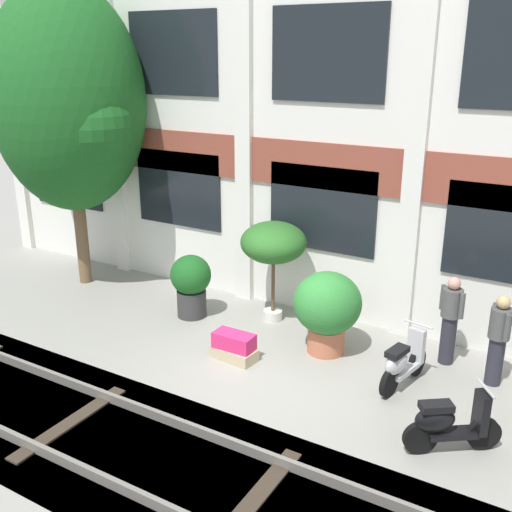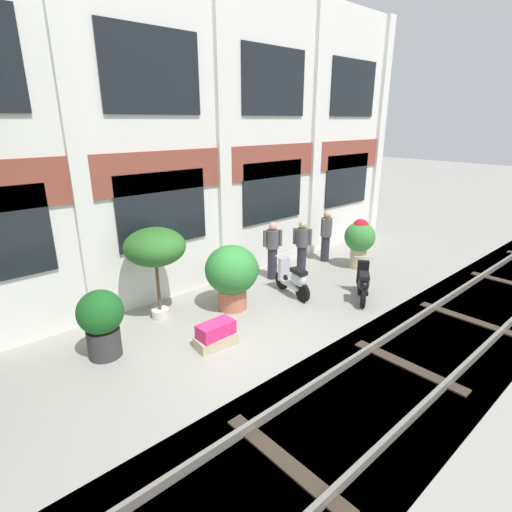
{
  "view_description": "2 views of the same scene",
  "coord_description": "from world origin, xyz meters",
  "px_view_note": "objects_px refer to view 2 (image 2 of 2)",
  "views": [
    {
      "loc": [
        4.71,
        -7.74,
        5.21
      ],
      "look_at": [
        -1.01,
        1.94,
        1.34
      ],
      "focal_mm": 42.0,
      "sensor_mm": 36.0,
      "label": 1
    },
    {
      "loc": [
        -4.46,
        -5.36,
        4.19
      ],
      "look_at": [
        1.33,
        1.06,
        1.24
      ],
      "focal_mm": 28.0,
      "sensor_mm": 36.0,
      "label": 2
    }
  ],
  "objects_px": {
    "scooter_second_parked": "(294,280)",
    "resident_watching_tracks": "(302,246)",
    "resident_by_doorway": "(326,235)",
    "potted_plant_square_trough": "(216,335)",
    "potted_plant_tall_urn": "(155,248)",
    "scooter_near_curb": "(363,284)",
    "potted_plant_stone_basin": "(101,320)",
    "potted_plant_glazed_jar": "(360,239)",
    "resident_near_plants": "(272,249)",
    "potted_plant_fluted_column": "(232,273)"
  },
  "relations": [
    {
      "from": "scooter_second_parked",
      "to": "resident_watching_tracks",
      "type": "distance_m",
      "value": 1.59
    },
    {
      "from": "resident_watching_tracks",
      "to": "resident_by_doorway",
      "type": "bearing_deg",
      "value": 155.93
    },
    {
      "from": "potted_plant_square_trough",
      "to": "resident_watching_tracks",
      "type": "height_order",
      "value": "resident_watching_tracks"
    },
    {
      "from": "potted_plant_tall_urn",
      "to": "scooter_near_curb",
      "type": "distance_m",
      "value": 4.96
    },
    {
      "from": "potted_plant_stone_basin",
      "to": "scooter_near_curb",
      "type": "xyz_separation_m",
      "value": [
        5.65,
        -1.83,
        -0.3
      ]
    },
    {
      "from": "potted_plant_glazed_jar",
      "to": "resident_by_doorway",
      "type": "distance_m",
      "value": 1.08
    },
    {
      "from": "resident_by_doorway",
      "to": "resident_near_plants",
      "type": "height_order",
      "value": "resident_near_plants"
    },
    {
      "from": "potted_plant_square_trough",
      "to": "scooter_second_parked",
      "type": "bearing_deg",
      "value": 11.88
    },
    {
      "from": "scooter_near_curb",
      "to": "potted_plant_square_trough",
      "type": "bearing_deg",
      "value": 133.25
    },
    {
      "from": "potted_plant_fluted_column",
      "to": "resident_near_plants",
      "type": "xyz_separation_m",
      "value": [
        1.99,
        0.71,
        -0.02
      ]
    },
    {
      "from": "potted_plant_stone_basin",
      "to": "scooter_near_curb",
      "type": "bearing_deg",
      "value": -17.94
    },
    {
      "from": "resident_near_plants",
      "to": "potted_plant_square_trough",
      "type": "bearing_deg",
      "value": -29.58
    },
    {
      "from": "resident_watching_tracks",
      "to": "potted_plant_fluted_column",
      "type": "bearing_deg",
      "value": -27.31
    },
    {
      "from": "potted_plant_square_trough",
      "to": "scooter_near_curb",
      "type": "height_order",
      "value": "scooter_near_curb"
    },
    {
      "from": "resident_watching_tracks",
      "to": "potted_plant_glazed_jar",
      "type": "bearing_deg",
      "value": 119.78
    },
    {
      "from": "potted_plant_square_trough",
      "to": "resident_by_doorway",
      "type": "height_order",
      "value": "resident_by_doorway"
    },
    {
      "from": "potted_plant_tall_urn",
      "to": "resident_by_doorway",
      "type": "bearing_deg",
      "value": -0.55
    },
    {
      "from": "potted_plant_tall_urn",
      "to": "resident_by_doorway",
      "type": "xyz_separation_m",
      "value": [
        5.73,
        -0.06,
        -0.77
      ]
    },
    {
      "from": "potted_plant_glazed_jar",
      "to": "potted_plant_tall_urn",
      "type": "bearing_deg",
      "value": 169.54
    },
    {
      "from": "resident_watching_tracks",
      "to": "resident_near_plants",
      "type": "distance_m",
      "value": 0.9
    },
    {
      "from": "potted_plant_square_trough",
      "to": "resident_near_plants",
      "type": "bearing_deg",
      "value": 28.76
    },
    {
      "from": "potted_plant_fluted_column",
      "to": "scooter_second_parked",
      "type": "distance_m",
      "value": 1.7
    },
    {
      "from": "scooter_second_parked",
      "to": "resident_near_plants",
      "type": "distance_m",
      "value": 1.34
    },
    {
      "from": "potted_plant_tall_urn",
      "to": "resident_near_plants",
      "type": "relative_size",
      "value": 1.28
    },
    {
      "from": "potted_plant_fluted_column",
      "to": "resident_watching_tracks",
      "type": "relative_size",
      "value": 0.97
    },
    {
      "from": "potted_plant_fluted_column",
      "to": "potted_plant_tall_urn",
      "type": "height_order",
      "value": "potted_plant_tall_urn"
    },
    {
      "from": "potted_plant_fluted_column",
      "to": "scooter_near_curb",
      "type": "xyz_separation_m",
      "value": [
        2.62,
        -1.81,
        -0.44
      ]
    },
    {
      "from": "resident_by_doorway",
      "to": "resident_near_plants",
      "type": "relative_size",
      "value": 0.99
    },
    {
      "from": "scooter_near_curb",
      "to": "resident_watching_tracks",
      "type": "distance_m",
      "value": 2.23
    },
    {
      "from": "potted_plant_square_trough",
      "to": "potted_plant_tall_urn",
      "type": "bearing_deg",
      "value": 96.7
    },
    {
      "from": "potted_plant_square_trough",
      "to": "potted_plant_tall_urn",
      "type": "relative_size",
      "value": 0.42
    },
    {
      "from": "potted_plant_square_trough",
      "to": "scooter_near_curb",
      "type": "bearing_deg",
      "value": -10.35
    },
    {
      "from": "scooter_second_parked",
      "to": "resident_near_plants",
      "type": "relative_size",
      "value": 0.85
    },
    {
      "from": "resident_by_doorway",
      "to": "scooter_second_parked",
      "type": "bearing_deg",
      "value": -81.41
    },
    {
      "from": "potted_plant_tall_urn",
      "to": "scooter_near_curb",
      "type": "height_order",
      "value": "potted_plant_tall_urn"
    },
    {
      "from": "potted_plant_glazed_jar",
      "to": "resident_watching_tracks",
      "type": "height_order",
      "value": "resident_watching_tracks"
    },
    {
      "from": "potted_plant_glazed_jar",
      "to": "potted_plant_stone_basin",
      "type": "bearing_deg",
      "value": 176.8
    },
    {
      "from": "potted_plant_stone_basin",
      "to": "scooter_near_curb",
      "type": "height_order",
      "value": "potted_plant_stone_basin"
    },
    {
      "from": "potted_plant_tall_urn",
      "to": "scooter_near_curb",
      "type": "bearing_deg",
      "value": -31.41
    },
    {
      "from": "resident_near_plants",
      "to": "resident_watching_tracks",
      "type": "bearing_deg",
      "value": 100.57
    },
    {
      "from": "potted_plant_fluted_column",
      "to": "potted_plant_stone_basin",
      "type": "xyz_separation_m",
      "value": [
        -3.03,
        0.02,
        -0.14
      ]
    },
    {
      "from": "potted_plant_fluted_column",
      "to": "potted_plant_stone_basin",
      "type": "height_order",
      "value": "potted_plant_fluted_column"
    },
    {
      "from": "potted_plant_glazed_jar",
      "to": "scooter_second_parked",
      "type": "relative_size",
      "value": 1.09
    },
    {
      "from": "scooter_near_curb",
      "to": "scooter_second_parked",
      "type": "height_order",
      "value": "same"
    },
    {
      "from": "scooter_second_parked",
      "to": "resident_watching_tracks",
      "type": "relative_size",
      "value": 0.88
    },
    {
      "from": "scooter_near_curb",
      "to": "resident_watching_tracks",
      "type": "xyz_separation_m",
      "value": [
        0.22,
        2.19,
        0.4
      ]
    },
    {
      "from": "scooter_near_curb",
      "to": "scooter_second_parked",
      "type": "bearing_deg",
      "value": 92.43
    },
    {
      "from": "potted_plant_glazed_jar",
      "to": "scooter_second_parked",
      "type": "height_order",
      "value": "potted_plant_glazed_jar"
    },
    {
      "from": "potted_plant_square_trough",
      "to": "potted_plant_tall_urn",
      "type": "distance_m",
      "value": 2.28
    },
    {
      "from": "potted_plant_glazed_jar",
      "to": "potted_plant_fluted_column",
      "type": "bearing_deg",
      "value": 174.93
    }
  ]
}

